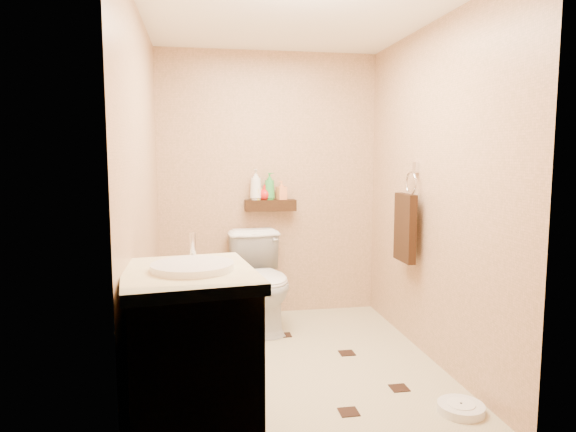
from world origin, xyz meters
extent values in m
plane|color=#BDAB8A|center=(0.00, 0.00, 0.00)|extent=(2.50, 2.50, 0.00)
cube|color=tan|center=(0.00, 1.25, 1.20)|extent=(2.00, 0.04, 2.40)
cube|color=tan|center=(0.00, -1.25, 1.20)|extent=(2.00, 0.04, 2.40)
cube|color=tan|center=(-1.00, 0.00, 1.20)|extent=(0.04, 2.50, 2.40)
cube|color=tan|center=(1.00, 0.00, 1.20)|extent=(0.04, 2.50, 2.40)
cube|color=white|center=(0.00, 0.00, 2.40)|extent=(2.00, 2.50, 0.02)
cube|color=#32210D|center=(0.00, 1.17, 1.02)|extent=(0.46, 0.14, 0.10)
cube|color=black|center=(-0.36, -0.26, 0.00)|extent=(0.11, 0.11, 0.01)
cube|color=black|center=(0.43, 0.13, 0.00)|extent=(0.11, 0.11, 0.01)
cube|color=black|center=(0.18, -0.73, 0.00)|extent=(0.11, 0.11, 0.01)
cube|color=black|center=(-0.63, 0.54, 0.00)|extent=(0.11, 0.11, 0.01)
cube|color=black|center=(0.59, -0.49, 0.00)|extent=(0.11, 0.11, 0.01)
cube|color=black|center=(0.03, 0.59, 0.00)|extent=(0.11, 0.11, 0.01)
imported|color=white|center=(-0.12, 0.83, 0.40)|extent=(0.55, 0.85, 0.81)
cube|color=brown|center=(-0.70, -0.95, 0.43)|extent=(0.66, 0.78, 0.87)
cube|color=#FDF7B7|center=(-0.70, -0.95, 0.89)|extent=(0.71, 0.83, 0.06)
cylinder|color=white|center=(-0.68, -0.95, 0.93)|extent=(0.40, 0.40, 0.06)
cylinder|color=silver|center=(-0.68, -0.71, 1.00)|extent=(0.03, 0.03, 0.13)
cylinder|color=silver|center=(0.82, -0.83, 0.02)|extent=(0.35, 0.35, 0.05)
cylinder|color=white|center=(0.82, -0.83, 0.05)|extent=(0.16, 0.16, 0.01)
cylinder|color=#1B696C|center=(-0.82, 1.07, 0.06)|extent=(0.11, 0.11, 0.12)
cylinder|color=silver|center=(-0.82, 1.07, 0.28)|extent=(0.02, 0.02, 0.34)
sphere|color=silver|center=(-0.82, 1.07, 0.45)|extent=(0.08, 0.08, 0.08)
cube|color=silver|center=(0.98, 0.25, 1.38)|extent=(0.03, 0.06, 0.08)
torus|color=silver|center=(0.95, 0.25, 1.26)|extent=(0.02, 0.19, 0.19)
cube|color=black|center=(0.91, 0.25, 0.92)|extent=(0.06, 0.30, 0.52)
cylinder|color=silver|center=(-0.94, 0.65, 0.60)|extent=(0.11, 0.11, 0.11)
cylinder|color=silver|center=(-0.98, 0.65, 0.66)|extent=(0.04, 0.02, 0.02)
imported|color=white|center=(-0.13, 1.17, 1.21)|extent=(0.11, 0.11, 0.28)
imported|color=yellow|center=(-0.12, 1.17, 1.15)|extent=(0.10, 0.10, 0.16)
imported|color=red|center=(-0.05, 1.17, 1.14)|extent=(0.15, 0.15, 0.14)
imported|color=green|center=(-0.01, 1.17, 1.19)|extent=(0.13, 0.13, 0.25)
imported|color=#FD9154|center=(0.10, 1.17, 1.16)|extent=(0.10, 0.10, 0.17)
camera|label=1|loc=(-0.65, -3.42, 1.47)|focal=32.00mm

